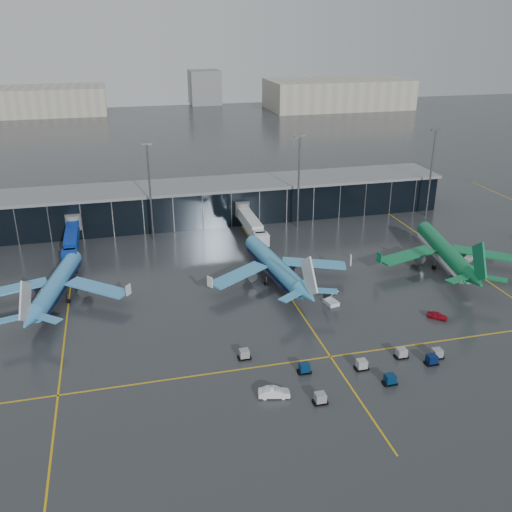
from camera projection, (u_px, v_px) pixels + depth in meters
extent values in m
plane|color=#282B2D|center=(254.00, 322.00, 109.68)|extent=(600.00, 600.00, 0.00)
cube|color=black|center=(202.00, 203.00, 163.22)|extent=(140.00, 16.00, 10.00)
cube|color=slate|center=(201.00, 185.00, 161.17)|extent=(142.00, 17.00, 0.80)
cylinder|color=#595B60|center=(73.00, 222.00, 147.69)|extent=(4.00, 4.00, 4.00)
cube|color=navy|center=(71.00, 243.00, 135.92)|extent=(3.00, 24.00, 3.00)
cylinder|color=#595B60|center=(71.00, 268.00, 130.41)|extent=(1.00, 1.00, 2.60)
cylinder|color=#595B60|center=(242.00, 209.00, 157.78)|extent=(4.00, 4.00, 4.00)
cube|color=silver|center=(254.00, 228.00, 146.01)|extent=(3.00, 24.00, 3.00)
cylinder|color=#595B60|center=(261.00, 250.00, 140.50)|extent=(1.00, 1.00, 2.60)
cylinder|color=#595B60|center=(150.00, 193.00, 146.22)|extent=(0.50, 0.50, 25.00)
cube|color=#595B60|center=(147.00, 144.00, 141.32)|extent=(3.00, 0.40, 0.60)
cylinder|color=#595B60|center=(299.00, 183.00, 155.19)|extent=(0.50, 0.50, 25.00)
cube|color=#595B60|center=(300.00, 136.00, 150.29)|extent=(3.00, 0.40, 0.60)
cylinder|color=#595B60|center=(431.00, 174.00, 164.16)|extent=(0.50, 0.50, 25.00)
cube|color=#595B60|center=(436.00, 130.00, 159.26)|extent=(3.00, 0.40, 0.60)
cube|color=#B2AD99|center=(338.00, 94.00, 365.75)|extent=(90.00, 42.00, 18.00)
cube|color=#B2AD99|center=(46.00, 101.00, 343.67)|extent=(70.00, 38.00, 16.00)
cube|color=#B2AD99|center=(205.00, 87.00, 382.83)|extent=(20.00, 20.00, 22.00)
cube|color=gold|center=(69.00, 297.00, 119.72)|extent=(0.30, 120.00, 0.02)
cube|color=gold|center=(275.00, 275.00, 129.81)|extent=(0.30, 120.00, 0.02)
cube|color=gold|center=(451.00, 256.00, 139.90)|extent=(0.30, 120.00, 0.02)
cube|color=gold|center=(330.00, 357.00, 98.49)|extent=(220.00, 0.30, 0.02)
cube|color=black|center=(361.00, 368.00, 94.96)|extent=(2.20, 1.50, 0.36)
cube|color=#9B9FA4|center=(362.00, 364.00, 94.66)|extent=(1.60, 1.50, 1.50)
cube|color=black|center=(431.00, 363.00, 96.35)|extent=(2.20, 1.50, 0.36)
cube|color=#05123F|center=(432.00, 359.00, 96.05)|extent=(1.60, 1.50, 1.50)
cube|color=black|center=(401.00, 356.00, 98.24)|extent=(2.20, 1.50, 0.36)
cube|color=gray|center=(401.00, 353.00, 97.94)|extent=(1.60, 1.50, 1.50)
cube|color=black|center=(436.00, 357.00, 98.10)|extent=(2.20, 1.50, 0.36)
cube|color=gray|center=(437.00, 353.00, 97.80)|extent=(1.60, 1.50, 1.50)
cube|color=black|center=(304.00, 372.00, 94.03)|extent=(2.20, 1.50, 0.36)
cube|color=#052346|center=(304.00, 368.00, 93.74)|extent=(1.60, 1.50, 1.50)
cube|color=black|center=(320.00, 402.00, 86.59)|extent=(2.20, 1.50, 0.36)
cube|color=gray|center=(320.00, 398.00, 86.29)|extent=(1.60, 1.50, 1.50)
cube|color=black|center=(244.00, 358.00, 97.92)|extent=(2.20, 1.50, 0.36)
cube|color=gray|center=(244.00, 354.00, 97.62)|extent=(1.60, 1.50, 1.50)
cube|color=black|center=(390.00, 383.00, 91.11)|extent=(2.20, 1.50, 0.36)
cube|color=#052143|center=(390.00, 379.00, 90.81)|extent=(1.60, 1.50, 1.50)
cube|color=white|center=(331.00, 302.00, 116.46)|extent=(2.79, 3.57, 0.80)
cube|color=white|center=(332.00, 294.00, 115.73)|extent=(2.13, 3.09, 2.29)
imported|color=#A10C1B|center=(437.00, 315.00, 110.77)|extent=(3.85, 3.85, 1.32)
imported|color=white|center=(274.00, 392.00, 87.74)|extent=(5.16, 2.70, 1.62)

